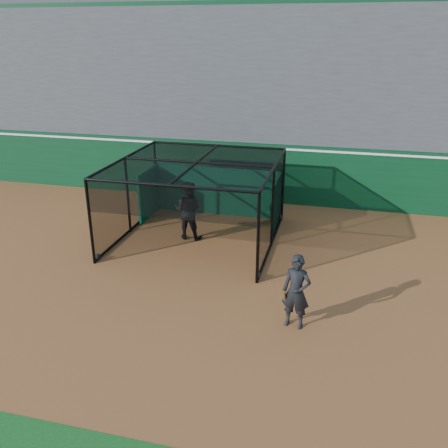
# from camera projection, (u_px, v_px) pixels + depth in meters

# --- Properties ---
(ground) EXTENTS (120.00, 120.00, 0.00)m
(ground) POSITION_uv_depth(u_px,v_px,m) (167.00, 293.00, 13.18)
(ground) COLOR brown
(ground) RESTS_ON ground
(outfield_wall) EXTENTS (50.00, 0.50, 2.50)m
(outfield_wall) POSITION_uv_depth(u_px,v_px,m) (236.00, 170.00, 20.36)
(outfield_wall) COLOR #0A381B
(outfield_wall) RESTS_ON ground
(grandstand) EXTENTS (50.00, 7.85, 8.95)m
(grandstand) POSITION_uv_depth(u_px,v_px,m) (254.00, 85.00, 22.57)
(grandstand) COLOR #4C4C4F
(grandstand) RESTS_ON ground
(batting_cage) EXTENTS (5.27, 5.44, 2.74)m
(batting_cage) POSITION_uv_depth(u_px,v_px,m) (198.00, 201.00, 16.23)
(batting_cage) COLOR black
(batting_cage) RESTS_ON ground
(batter) EXTENTS (1.03, 0.82, 2.06)m
(batter) POSITION_uv_depth(u_px,v_px,m) (188.00, 210.00, 16.40)
(batter) COLOR black
(batter) RESTS_ON ground
(on_deck_player) EXTENTS (0.75, 0.56, 1.89)m
(on_deck_player) POSITION_uv_depth(u_px,v_px,m) (296.00, 292.00, 11.36)
(on_deck_player) COLOR black
(on_deck_player) RESTS_ON ground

